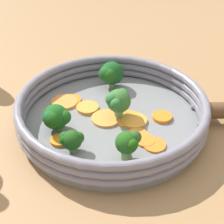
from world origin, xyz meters
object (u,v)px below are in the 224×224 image
carrot_slice_1 (64,102)px  broccoli_floret_2 (128,143)px  carrot_slice_9 (145,140)px  broccoli_floret_0 (71,140)px  broccoli_floret_4 (119,101)px  carrot_slice_10 (137,135)px  broccoli_floret_3 (55,118)px  carrot_slice_5 (134,121)px  broccoli_floret_1 (110,73)px  carrot_slice_2 (88,108)px  carrot_slice_4 (60,140)px  carrot_slice_0 (154,145)px  skillet (112,123)px  carrot_slice_6 (127,118)px  carrot_slice_8 (106,118)px  carrot_slice_7 (72,100)px  carrot_slice_3 (162,117)px

carrot_slice_1 → broccoli_floret_2: broccoli_floret_2 is taller
carrot_slice_9 → broccoli_floret_0: size_ratio=0.85×
broccoli_floret_4 → carrot_slice_1: bearing=-55.0°
carrot_slice_9 → carrot_slice_10: size_ratio=0.92×
broccoli_floret_4 → broccoli_floret_2: bearing=66.8°
broccoli_floret_0 → broccoli_floret_3: broccoli_floret_3 is taller
carrot_slice_5 → broccoli_floret_1: size_ratio=0.85×
carrot_slice_2 → carrot_slice_4: same height
carrot_slice_1 → broccoli_floret_0: bearing=71.0°
carrot_slice_0 → broccoli_floret_4: broccoli_floret_4 is taller
carrot_slice_10 → broccoli_floret_2: broccoli_floret_2 is taller
skillet → carrot_slice_1: bearing=-60.0°
carrot_slice_6 → carrot_slice_8: same height
broccoli_floret_1 → broccoli_floret_2: bearing=67.6°
broccoli_floret_1 → skillet: bearing=61.8°
carrot_slice_0 → broccoli_floret_3: 0.16m
carrot_slice_8 → broccoli_floret_1: 0.10m
carrot_slice_2 → carrot_slice_8: size_ratio=0.79×
broccoli_floret_3 → broccoli_floret_4: (-0.10, 0.02, 0.01)m
broccoli_floret_2 → broccoli_floret_4: size_ratio=0.88×
carrot_slice_10 → broccoli_floret_3: size_ratio=0.76×
carrot_slice_8 → carrot_slice_10: bearing=108.8°
skillet → carrot_slice_6: size_ratio=6.39×
carrot_slice_10 → broccoli_floret_2: size_ratio=0.73×
carrot_slice_7 → broccoli_floret_0: (0.06, 0.12, 0.02)m
skillet → carrot_slice_5: 0.04m
skillet → carrot_slice_10: 0.06m
skillet → carrot_slice_0: 0.09m
broccoli_floret_2 → carrot_slice_6: bearing=-121.1°
carrot_slice_7 → carrot_slice_9: 0.16m
carrot_slice_3 → carrot_slice_5: size_ratio=0.76×
carrot_slice_2 → carrot_slice_3: same height
carrot_slice_2 → broccoli_floret_0: size_ratio=1.04×
carrot_slice_6 → broccoli_floret_1: (-0.03, -0.10, 0.03)m
carrot_slice_4 → broccoli_floret_1: broccoli_floret_1 is taller
carrot_slice_0 → carrot_slice_1: carrot_slice_1 is taller
carrot_slice_8 → carrot_slice_9: (-0.02, 0.08, -0.00)m
carrot_slice_1 → carrot_slice_3: size_ratio=1.43×
carrot_slice_9 → broccoli_floret_1: broccoli_floret_1 is taller
carrot_slice_3 → broccoli_floret_1: 0.13m
carrot_slice_8 → broccoli_floret_4: size_ratio=0.92×
carrot_slice_2 → carrot_slice_9: (-0.04, 0.12, -0.00)m
carrot_slice_9 → carrot_slice_7: bearing=-72.5°
carrot_slice_4 → broccoli_floret_4: broccoli_floret_4 is taller
carrot_slice_4 → carrot_slice_7: carrot_slice_4 is taller
carrot_slice_0 → broccoli_floret_4: (0.01, -0.09, 0.03)m
carrot_slice_0 → carrot_slice_7: bearing=-72.1°
skillet → carrot_slice_1: size_ratio=6.43×
carrot_slice_9 → carrot_slice_4: bearing=-29.8°
carrot_slice_6 → carrot_slice_9: same height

